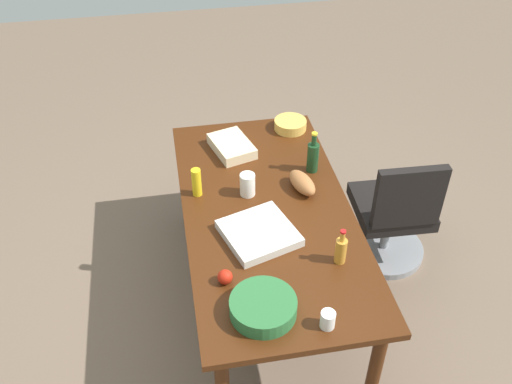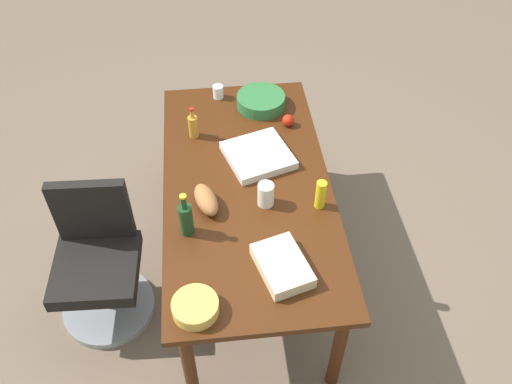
% 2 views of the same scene
% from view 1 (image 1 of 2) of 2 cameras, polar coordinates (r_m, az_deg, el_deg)
% --- Properties ---
extents(ground_plane, '(10.00, 10.00, 0.00)m').
position_cam_1_polar(ground_plane, '(3.77, 1.02, -10.50)').
color(ground_plane, '#725D4C').
extents(conference_table, '(1.92, 0.96, 0.75)m').
position_cam_1_polar(conference_table, '(3.29, 1.15, -2.90)').
color(conference_table, '#44200B').
rests_on(conference_table, ground).
extents(office_chair, '(0.56, 0.56, 0.89)m').
position_cam_1_polar(office_chair, '(3.89, 13.53, -2.72)').
color(office_chair, gray).
rests_on(office_chair, ground).
extents(salad_bowl, '(0.32, 0.32, 0.08)m').
position_cam_1_polar(salad_bowl, '(2.69, 0.72, -11.49)').
color(salad_bowl, '#2C6B37').
rests_on(salad_bowl, conference_table).
extents(wine_bottle, '(0.08, 0.08, 0.28)m').
position_cam_1_polar(wine_bottle, '(3.48, 5.75, 3.59)').
color(wine_bottle, '#1A3E1F').
rests_on(wine_bottle, conference_table).
extents(mayo_jar, '(0.11, 0.11, 0.14)m').
position_cam_1_polar(mayo_jar, '(3.30, -0.86, 0.75)').
color(mayo_jar, white).
rests_on(mayo_jar, conference_table).
extents(bread_loaf, '(0.26, 0.17, 0.10)m').
position_cam_1_polar(bread_loaf, '(3.36, 4.67, 0.93)').
color(bread_loaf, '#A76738').
rests_on(bread_loaf, conference_table).
extents(sheet_cake, '(0.37, 0.30, 0.07)m').
position_cam_1_polar(sheet_cake, '(3.68, -2.45, 4.62)').
color(sheet_cake, beige).
rests_on(sheet_cake, conference_table).
extents(pizza_box, '(0.45, 0.45, 0.05)m').
position_cam_1_polar(pizza_box, '(3.06, 0.31, -4.17)').
color(pizza_box, silver).
rests_on(pizza_box, conference_table).
extents(paper_cup, '(0.09, 0.09, 0.09)m').
position_cam_1_polar(paper_cup, '(2.66, 7.23, -12.63)').
color(paper_cup, white).
rests_on(paper_cup, conference_table).
extents(apple_red, '(0.08, 0.08, 0.08)m').
position_cam_1_polar(apple_red, '(2.82, -3.13, -8.54)').
color(apple_red, red).
rests_on(apple_red, conference_table).
extents(dressing_bottle, '(0.07, 0.07, 0.21)m').
position_cam_1_polar(dressing_bottle, '(2.92, 8.54, -5.77)').
color(dressing_bottle, orange).
rests_on(dressing_bottle, conference_table).
extents(mustard_bottle, '(0.06, 0.06, 0.18)m').
position_cam_1_polar(mustard_bottle, '(3.31, -6.00, 0.98)').
color(mustard_bottle, yellow).
rests_on(mustard_bottle, conference_table).
extents(chip_bowl, '(0.27, 0.27, 0.07)m').
position_cam_1_polar(chip_bowl, '(3.91, 3.48, 6.79)').
color(chip_bowl, '#E4B54D').
rests_on(chip_bowl, conference_table).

